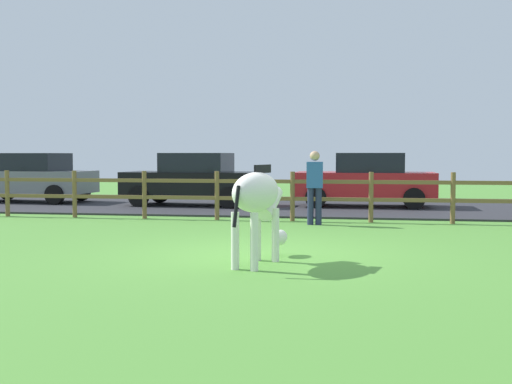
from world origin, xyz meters
TOP-DOWN VIEW (x-y plane):
  - ground_plane at (0.00, 0.00)m, footprint 60.00×60.00m
  - parking_asphalt at (0.00, 9.30)m, footprint 28.00×7.40m
  - paddock_fence at (-0.11, 5.00)m, footprint 21.89×0.11m
  - zebra at (0.07, -1.03)m, footprint 0.75×1.91m
  - parked_car_black at (-3.47, 8.56)m, footprint 4.08×2.05m
  - parked_car_red at (1.60, 8.99)m, footprint 4.01×1.89m
  - parked_car_grey at (-8.95, 9.03)m, footprint 4.07×2.02m
  - visitor_near_fence at (0.46, 4.29)m, footprint 0.38×0.25m

SIDE VIEW (x-z plane):
  - ground_plane at x=0.00m, z-range 0.00..0.00m
  - parking_asphalt at x=0.00m, z-range 0.00..0.05m
  - paddock_fence at x=-0.11m, z-range 0.08..1.25m
  - parked_car_black at x=-3.47m, z-range 0.06..1.62m
  - parked_car_red at x=1.60m, z-range 0.06..1.62m
  - parked_car_grey at x=-8.95m, z-range 0.06..1.62m
  - visitor_near_fence at x=0.46m, z-range 0.09..1.73m
  - zebra at x=0.07m, z-range 0.22..1.63m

